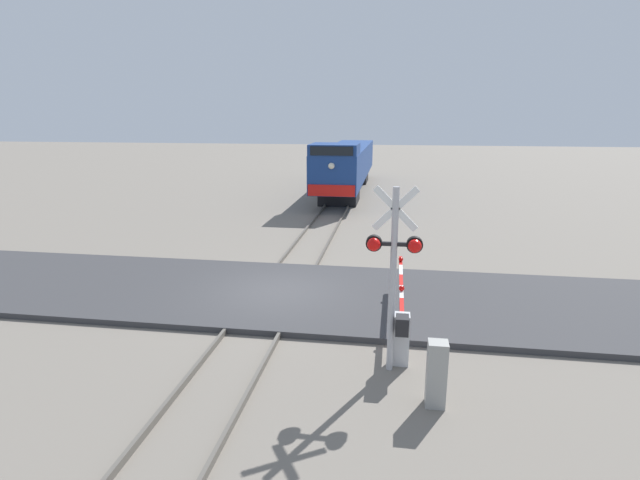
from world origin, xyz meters
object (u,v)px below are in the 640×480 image
crossing_gate (401,320)px  locomotive (347,164)px  utility_cabinet (436,374)px  crossing_signal (394,259)px

crossing_gate → locomotive: bearing=98.6°
utility_cabinet → crossing_gate: bearing=106.8°
crossing_signal → utility_cabinet: size_ratio=3.07×
crossing_signal → crossing_gate: (0.24, 0.93, -1.76)m
locomotive → crossing_gate: bearing=-81.4°
locomotive → crossing_signal: bearing=-82.2°
locomotive → crossing_gate: locomotive is taller
crossing_signal → utility_cabinet: 2.43m
locomotive → crossing_signal: size_ratio=4.49×
locomotive → utility_cabinet: size_ratio=13.79×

